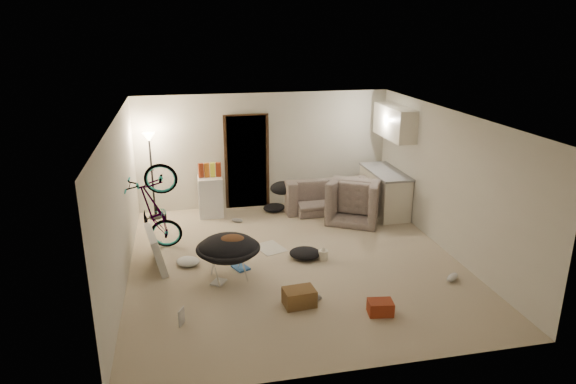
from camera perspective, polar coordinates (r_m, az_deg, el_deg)
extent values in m
cube|color=#C5B497|center=(8.89, 0.72, -7.75)|extent=(5.50, 6.00, 0.02)
cube|color=white|center=(8.11, 0.79, 8.48)|extent=(5.50, 6.00, 0.02)
cube|color=silver|center=(11.26, -2.64, 4.65)|extent=(5.50, 0.02, 2.50)
cube|color=silver|center=(5.74, 7.47, -9.19)|extent=(5.50, 0.02, 2.50)
cube|color=silver|center=(8.29, -18.21, -1.25)|extent=(0.02, 6.00, 2.50)
cube|color=silver|center=(9.39, 17.40, 1.08)|extent=(0.02, 6.00, 2.50)
cube|color=black|center=(11.23, -4.60, 3.36)|extent=(0.85, 0.10, 2.04)
cube|color=#362113|center=(11.20, -4.58, 3.32)|extent=(0.97, 0.04, 2.10)
cylinder|color=black|center=(11.16, -14.49, -2.69)|extent=(0.28, 0.28, 0.03)
cylinder|color=black|center=(10.90, -14.84, 1.41)|extent=(0.04, 0.04, 1.70)
cone|color=#FFE0A5|center=(10.69, -15.21, 5.89)|extent=(0.24, 0.24, 0.18)
cube|color=silver|center=(11.20, 10.65, -0.03)|extent=(0.60, 1.50, 0.88)
cube|color=gray|center=(11.07, 10.79, 2.23)|extent=(0.64, 1.54, 0.04)
cube|color=silver|center=(10.89, 11.75, 7.59)|extent=(0.38, 1.40, 0.65)
imported|color=#333932|center=(11.28, 4.17, -0.53)|extent=(1.88, 0.78, 0.54)
imported|color=#333932|center=(10.75, 7.60, -1.25)|extent=(1.34, 1.29, 0.67)
imported|color=black|center=(9.43, -14.41, -3.81)|extent=(1.72, 0.84, 0.96)
imported|color=maroon|center=(7.25, -11.99, -14.52)|extent=(0.29, 0.27, 0.02)
cube|color=white|center=(10.92, -8.60, -0.48)|extent=(0.50, 0.50, 0.85)
cube|color=maroon|center=(10.75, -9.65, 2.37)|extent=(0.11, 0.09, 0.30)
cube|color=#CE6819|center=(10.75, -9.01, 2.41)|extent=(0.11, 0.09, 0.30)
cube|color=yellow|center=(10.76, -8.37, 2.45)|extent=(0.11, 0.08, 0.30)
cube|color=maroon|center=(10.77, -7.74, 2.49)|extent=(0.12, 0.10, 0.30)
cylinder|color=silver|center=(8.29, -6.59, -8.02)|extent=(0.67, 0.67, 0.47)
ellipsoid|color=black|center=(8.16, -6.67, -6.21)|extent=(0.94, 0.94, 0.40)
torus|color=black|center=(8.16, -6.67, -6.21)|extent=(1.02, 1.02, 0.07)
ellipsoid|color=#4F2F1B|center=(8.10, -6.32, -5.56)|extent=(0.53, 0.46, 0.22)
ellipsoid|color=black|center=(10.98, -0.57, 0.46)|extent=(0.65, 0.57, 0.28)
cube|color=silver|center=(8.84, -14.48, -6.18)|extent=(0.40, 0.99, 0.65)
cube|color=brown|center=(7.55, 1.26, -11.61)|extent=(0.47, 0.36, 0.26)
cube|color=maroon|center=(7.47, 10.22, -12.52)|extent=(0.37, 0.30, 0.20)
cylinder|color=beige|center=(8.93, 3.93, -7.01)|extent=(0.17, 0.17, 0.17)
cone|color=beige|center=(8.88, 3.95, -6.30)|extent=(0.09, 0.09, 0.07)
cube|color=beige|center=(9.39, -2.00, -6.22)|extent=(0.60, 0.68, 0.01)
cube|color=#3268B7|center=(8.67, -5.28, -8.36)|extent=(0.32, 0.36, 0.03)
cube|color=silver|center=(8.26, -7.72, -9.89)|extent=(0.29, 0.31, 0.02)
ellipsoid|color=#3268B7|center=(9.88, -6.70, -4.72)|extent=(0.30, 0.13, 0.11)
ellipsoid|color=slate|center=(10.58, -5.68, -3.17)|extent=(0.26, 0.19, 0.09)
ellipsoid|color=slate|center=(7.74, 2.92, -11.49)|extent=(0.26, 0.25, 0.09)
ellipsoid|color=white|center=(8.64, 17.80, -9.00)|extent=(0.32, 0.28, 0.11)
ellipsoid|color=black|center=(8.97, 1.91, -6.81)|extent=(0.65, 0.60, 0.18)
ellipsoid|color=black|center=(11.17, -1.55, -1.74)|extent=(0.63, 0.60, 0.15)
ellipsoid|color=silver|center=(8.89, -11.04, -7.58)|extent=(0.53, 0.52, 0.13)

